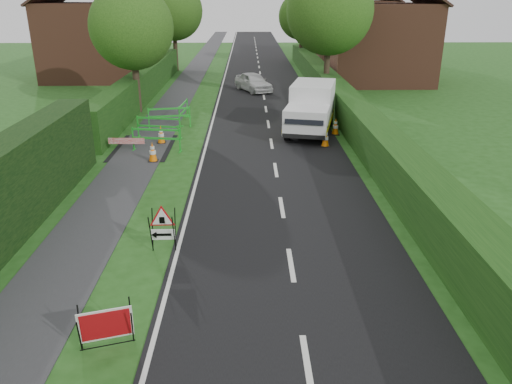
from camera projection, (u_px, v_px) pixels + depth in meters
name	position (u px, v px, depth m)	size (l,w,h in m)	color
ground	(183.00, 289.00, 11.15)	(120.00, 120.00, 0.00)	#1F4B15
road_surface	(259.00, 69.00, 43.69)	(6.00, 90.00, 0.02)	black
footpath	(197.00, 69.00, 43.60)	(2.00, 90.00, 0.02)	#2D2D30
hedge_west_far	(146.00, 98.00, 31.50)	(1.00, 24.00, 1.80)	#14380F
hedge_east	(344.00, 120.00, 26.11)	(1.20, 50.00, 1.50)	#14380F
house_west	(96.00, 39.00, 37.78)	(7.50, 7.40, 7.88)	brown
house_east_a	(378.00, 41.00, 36.24)	(7.50, 7.40, 7.88)	brown
house_east_b	(354.00, 29.00, 49.26)	(7.50, 7.40, 7.88)	brown
tree_nw	(132.00, 27.00, 26.13)	(4.40, 4.40, 6.70)	#2D2116
tree_ne	(330.00, 11.00, 29.76)	(5.20, 5.20, 7.79)	#2D2116
tree_fw	(173.00, 11.00, 40.86)	(4.80, 4.80, 7.24)	#2D2116
tree_fe	(302.00, 16.00, 44.97)	(4.20, 4.20, 6.33)	#2D2116
red_rect_sign	(106.00, 325.00, 9.16)	(1.08, 0.83, 0.82)	black
triangle_sign	(161.00, 225.00, 12.50)	(0.74, 0.74, 1.07)	black
works_van	(311.00, 107.00, 23.40)	(2.94, 5.14, 2.21)	silver
traffic_cone_0	(325.00, 138.00, 21.35)	(0.38, 0.38, 0.79)	black
traffic_cone_1	(335.00, 126.00, 23.19)	(0.38, 0.38, 0.79)	black
traffic_cone_2	(322.00, 114.00, 25.63)	(0.38, 0.38, 0.79)	black
traffic_cone_3	(153.00, 152.00, 19.45)	(0.38, 0.38, 0.79)	black
traffic_cone_4	(161.00, 134.00, 21.86)	(0.38, 0.38, 0.79)	black
ped_barrier_0	(156.00, 136.00, 20.66)	(2.09, 0.63, 1.00)	green
ped_barrier_1	(159.00, 125.00, 22.52)	(2.09, 0.74, 1.00)	green
ped_barrier_2	(169.00, 115.00, 24.40)	(2.09, 0.69, 1.00)	green
ped_barrier_3	(183.00, 109.00, 25.46)	(0.52, 2.08, 1.00)	green
redwhite_plank	(127.00, 151.00, 20.85)	(1.50, 0.04, 0.25)	red
hatchback_car	(253.00, 82.00, 33.47)	(1.45, 3.60, 1.23)	silver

